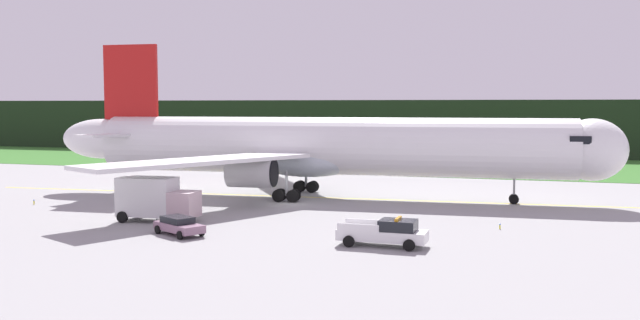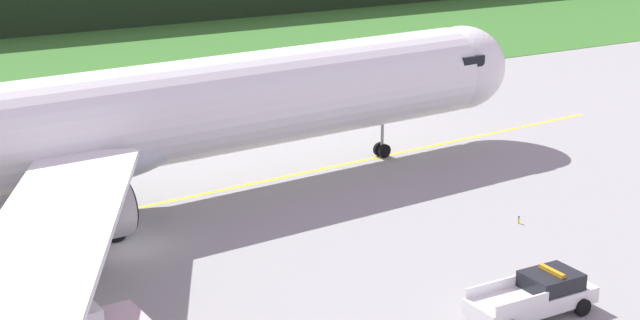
% 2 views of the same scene
% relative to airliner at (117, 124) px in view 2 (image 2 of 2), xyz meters
% --- Properties ---
extents(ground, '(320.00, 320.00, 0.00)m').
position_rel_airliner_xyz_m(ground, '(-1.67, -5.29, -5.02)').
color(ground, gray).
extents(taxiway_centerline_main, '(74.05, 5.37, 0.01)m').
position_rel_airliner_xyz_m(taxiway_centerline_main, '(0.58, 0.04, -5.02)').
color(taxiway_centerline_main, yellow).
rests_on(taxiway_centerline_main, ground).
extents(airliner, '(57.01, 45.07, 15.46)m').
position_rel_airliner_xyz_m(airliner, '(0.00, 0.00, 0.00)').
color(airliner, white).
rests_on(airliner, ground).
extents(ops_pickup_truck, '(5.83, 2.37, 1.94)m').
position_rel_airliner_xyz_m(ops_pickup_truck, '(10.80, -21.18, -4.11)').
color(ops_pickup_truck, white).
rests_on(ops_pickup_truck, ground).
extents(taxiway_edge_light_east, '(0.12, 0.12, 0.43)m').
position_rel_airliner_xyz_m(taxiway_edge_light_east, '(17.59, -12.59, -4.78)').
color(taxiway_edge_light_east, yellow).
rests_on(taxiway_edge_light_east, ground).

